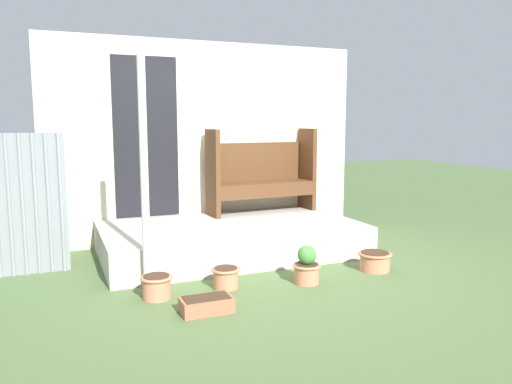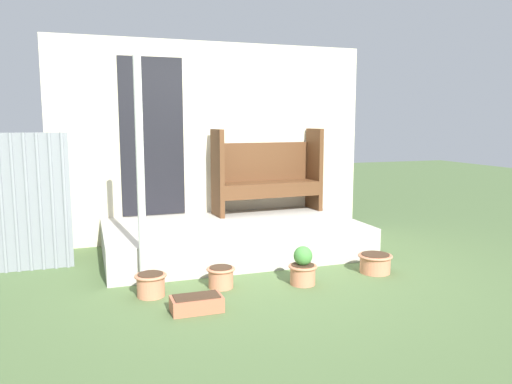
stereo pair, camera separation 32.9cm
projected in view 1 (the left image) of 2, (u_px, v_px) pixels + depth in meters
ground_plane at (263, 272)px, 5.24m from camera, size 24.00×24.00×0.00m
porch_slab at (231, 239)px, 5.97m from camera, size 3.00×1.69×0.36m
house_wall at (205, 142)px, 6.59m from camera, size 4.20×0.08×2.60m
support_post at (144, 176)px, 4.54m from camera, size 0.07×0.07×2.16m
bench at (261, 172)px, 6.67m from camera, size 1.48×0.48×1.11m
flower_pot_left at (157, 286)px, 4.46m from camera, size 0.29×0.29×0.21m
flower_pot_middle at (226, 277)px, 4.73m from camera, size 0.27×0.27×0.20m
flower_pot_right at (307, 267)px, 4.87m from camera, size 0.28×0.28×0.38m
flower_pot_far_right at (375, 260)px, 5.30m from camera, size 0.36×0.36×0.20m
planter_box_rect at (207, 305)px, 4.13m from camera, size 0.43×0.23×0.13m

